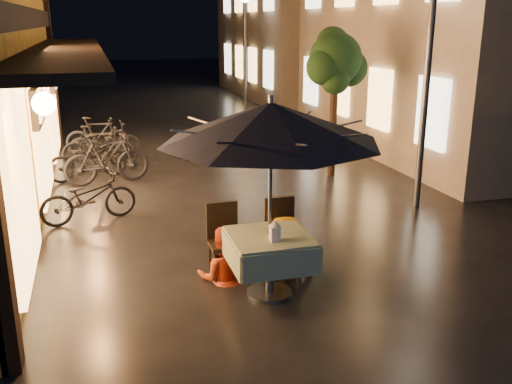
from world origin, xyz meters
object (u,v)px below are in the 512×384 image
object	(u,v)px
table_lantern	(275,230)
bicycle_0	(88,198)
person_orange	(223,228)
streetlamp_near	(430,42)
patio_umbrella	(271,123)
cafe_table	(270,250)
person_yellow	(286,219)

from	to	relation	value
table_lantern	bicycle_0	xyz separation A→B (m)	(-2.12, 3.58, -0.50)
person_orange	bicycle_0	distance (m)	3.29
streetlamp_near	bicycle_0	size ratio (longest dim) A/B	2.64
patio_umbrella	bicycle_0	distance (m)	4.36
cafe_table	bicycle_0	size ratio (longest dim) A/B	0.62
streetlamp_near	person_orange	bearing A→B (deg)	-154.02
table_lantern	person_orange	size ratio (longest dim) A/B	0.18
streetlamp_near	cafe_table	distance (m)	4.98
streetlamp_near	table_lantern	distance (m)	4.94
patio_umbrella	bicycle_0	world-z (taller)	patio_umbrella
person_orange	bicycle_0	world-z (taller)	person_orange
person_orange	bicycle_0	xyz separation A→B (m)	(-1.66, 2.82, -0.29)
streetlamp_near	person_orange	world-z (taller)	streetlamp_near
table_lantern	person_yellow	world-z (taller)	person_yellow
bicycle_0	table_lantern	bearing A→B (deg)	-164.15
streetlamp_near	cafe_table	world-z (taller)	streetlamp_near
cafe_table	table_lantern	size ratio (longest dim) A/B	3.96
table_lantern	bicycle_0	size ratio (longest dim) A/B	0.16
patio_umbrella	person_orange	distance (m)	1.61
person_orange	person_yellow	bearing A→B (deg)	-168.84
streetlamp_near	bicycle_0	world-z (taller)	streetlamp_near
table_lantern	person_yellow	distance (m)	0.81
table_lantern	streetlamp_near	bearing A→B (deg)	37.27
streetlamp_near	patio_umbrella	size ratio (longest dim) A/B	1.62
person_orange	person_yellow	distance (m)	0.84
streetlamp_near	patio_umbrella	distance (m)	4.47
patio_umbrella	person_orange	xyz separation A→B (m)	(-0.45, 0.57, -1.44)
person_yellow	cafe_table	bearing A→B (deg)	60.33
table_lantern	person_orange	xyz separation A→B (m)	(-0.45, 0.76, -0.21)
patio_umbrella	person_orange	bearing A→B (deg)	128.50
streetlamp_near	person_orange	size ratio (longest dim) A/B	2.98
table_lantern	bicycle_0	world-z (taller)	table_lantern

